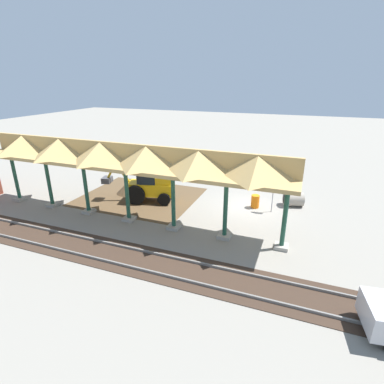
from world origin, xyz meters
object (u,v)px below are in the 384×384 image
at_px(traffic_barrel, 255,201).
at_px(concrete_pipe, 293,199).
at_px(stop_sign, 274,188).
at_px(backhoe, 149,184).

bearing_deg(traffic_barrel, concrete_pipe, -152.69).
distance_m(concrete_pipe, traffic_barrel, 2.73).
bearing_deg(concrete_pipe, traffic_barrel, 27.31).
xyz_separation_m(stop_sign, traffic_barrel, (1.16, -0.31, -1.23)).
bearing_deg(concrete_pipe, stop_sign, 50.89).
xyz_separation_m(stop_sign, concrete_pipe, (-1.27, -1.57, -1.18)).
xyz_separation_m(concrete_pipe, traffic_barrel, (2.43, 1.25, -0.04)).
height_order(stop_sign, concrete_pipe, stop_sign).
bearing_deg(backhoe, traffic_barrel, -168.13).
distance_m(stop_sign, concrete_pipe, 2.34).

